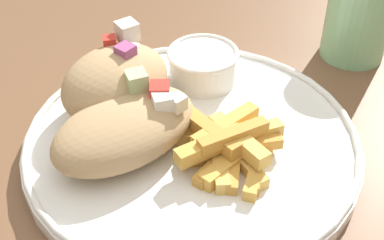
{
  "coord_description": "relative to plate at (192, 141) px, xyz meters",
  "views": [
    {
      "loc": [
        -0.05,
        -0.35,
        1.05
      ],
      "look_at": [
        0.02,
        -0.01,
        0.76
      ],
      "focal_mm": 50.0,
      "sensor_mm": 36.0,
      "label": 1
    }
  ],
  "objects": [
    {
      "name": "table",
      "position": [
        -0.02,
        0.01,
        -0.08
      ],
      "size": [
        1.33,
        1.33,
        0.73
      ],
      "color": "brown",
      "rests_on": "ground_plane"
    },
    {
      "name": "plate",
      "position": [
        0.0,
        0.0,
        0.0
      ],
      "size": [
        0.29,
        0.29,
        0.02
      ],
      "color": "white",
      "rests_on": "table"
    },
    {
      "name": "pita_sandwich_near",
      "position": [
        -0.06,
        -0.0,
        0.03
      ],
      "size": [
        0.15,
        0.13,
        0.06
      ],
      "rotation": [
        0.0,
        0.0,
        0.49
      ],
      "color": "tan",
      "rests_on": "plate"
    },
    {
      "name": "pita_sandwich_far",
      "position": [
        -0.06,
        0.05,
        0.03
      ],
      "size": [
        0.13,
        0.13,
        0.07
      ],
      "rotation": [
        0.0,
        0.0,
        0.67
      ],
      "color": "tan",
      "rests_on": "plate"
    },
    {
      "name": "fries_pile",
      "position": [
        0.02,
        -0.03,
        0.02
      ],
      "size": [
        0.1,
        0.1,
        0.03
      ],
      "color": "gold",
      "rests_on": "plate"
    },
    {
      "name": "sauce_ramekin",
      "position": [
        0.03,
        0.08,
        0.02
      ],
      "size": [
        0.07,
        0.07,
        0.03
      ],
      "color": "white",
      "rests_on": "plate"
    },
    {
      "name": "water_glass",
      "position": [
        0.21,
        0.11,
        0.04
      ],
      "size": [
        0.07,
        0.07,
        0.1
      ],
      "color": "#8CCC93",
      "rests_on": "table"
    }
  ]
}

